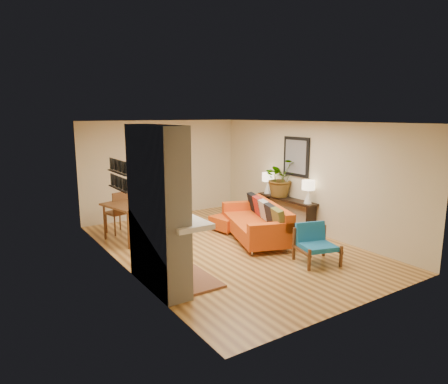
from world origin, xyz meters
The scene contains 10 objects.
room_shell centered at (0.60, 2.63, 1.24)m, with size 6.50×6.50×6.50m.
fireplace centered at (-2.00, -1.00, 1.24)m, with size 1.09×1.68×2.60m.
sofa centered at (0.87, 0.11, 0.39)m, with size 1.65×2.43×0.88m.
ottoman centered at (0.67, 1.04, 0.20)m, with size 0.78×0.78×0.35m.
blue_chair centered at (0.88, -1.58, 0.39)m, with size 0.86×0.85×0.73m.
dining_table centered at (-1.54, 1.59, 0.66)m, with size 1.10×1.93×1.01m.
console_table centered at (2.07, 0.53, 0.58)m, with size 0.34×1.85×0.72m.
lamp_near centered at (2.07, -0.19, 1.06)m, with size 0.30×0.30×0.54m.
lamp_far centered at (2.07, 1.27, 1.06)m, with size 0.30×0.30×0.54m.
houseplant centered at (2.06, 0.76, 1.21)m, with size 0.87×0.75×0.96m, color #1E5919.
Camera 1 is at (-4.52, -6.68, 2.75)m, focal length 32.00 mm.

